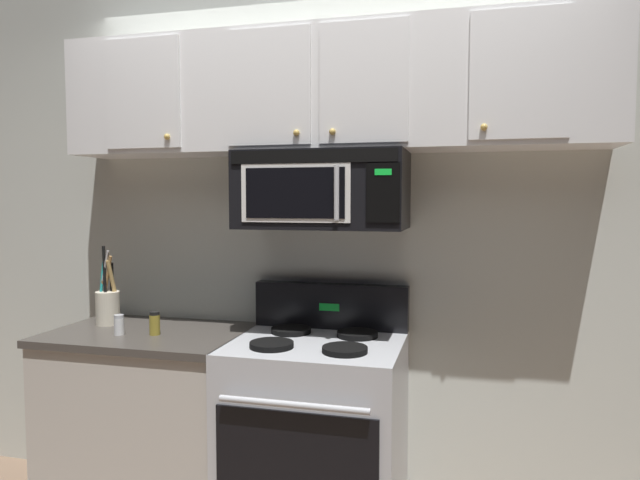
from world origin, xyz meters
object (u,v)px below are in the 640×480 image
stove_range (316,436)px  over_range_microwave (323,190)px  salt_shaker (119,325)px  utensil_crock_cream (108,304)px  spice_jar (155,323)px

stove_range → over_range_microwave: (-0.00, 0.12, 1.11)m
stove_range → salt_shaker: bearing=-173.6°
stove_range → salt_shaker: size_ratio=11.81×
utensil_crock_cream → salt_shaker: bearing=-44.6°
utensil_crock_cream → salt_shaker: size_ratio=4.21×
salt_shaker → over_range_microwave: bearing=13.3°
utensil_crock_cream → salt_shaker: 0.27m
salt_shaker → stove_range: bearing=6.4°
stove_range → salt_shaker: (-0.93, -0.10, 0.48)m
stove_range → spice_jar: (-0.77, -0.06, 0.49)m
salt_shaker → spice_jar: spice_jar is taller
over_range_microwave → spice_jar: bearing=-166.9°
over_range_microwave → spice_jar: 1.00m
utensil_crock_cream → spice_jar: size_ratio=3.64×
over_range_microwave → spice_jar: size_ratio=6.92×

